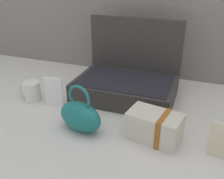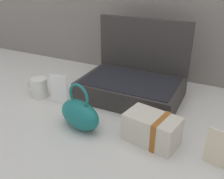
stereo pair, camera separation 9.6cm
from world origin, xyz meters
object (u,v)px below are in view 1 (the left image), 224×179
at_px(cream_toiletry_bag, 155,126).
at_px(poster_card_right, 54,92).
at_px(info_card_left, 221,141).
at_px(open_suitcase, 127,81).
at_px(coffee_mug, 32,91).
at_px(teal_pouch_handbag, 80,116).

bearing_deg(cream_toiletry_bag, poster_card_right, 169.27).
height_order(info_card_left, poster_card_right, poster_card_right).
relative_size(open_suitcase, coffee_mug, 4.10).
distance_m(teal_pouch_handbag, cream_toiletry_bag, 0.29).
xyz_separation_m(coffee_mug, poster_card_right, (0.13, -0.01, 0.02)).
bearing_deg(open_suitcase, poster_card_right, -142.65).
relative_size(cream_toiletry_bag, coffee_mug, 1.83).
relative_size(open_suitcase, teal_pouch_handbag, 2.33).
bearing_deg(coffee_mug, info_card_left, -8.91).
bearing_deg(poster_card_right, open_suitcase, 28.15).
bearing_deg(open_suitcase, teal_pouch_handbag, -103.25).
xyz_separation_m(cream_toiletry_bag, poster_card_right, (-0.49, 0.09, 0.02)).
relative_size(info_card_left, poster_card_right, 0.95).
bearing_deg(info_card_left, open_suitcase, 153.12).
distance_m(open_suitcase, poster_card_right, 0.36).
xyz_separation_m(info_card_left, poster_card_right, (-0.72, 0.12, 0.00)).
height_order(cream_toiletry_bag, poster_card_right, poster_card_right).
distance_m(teal_pouch_handbag, coffee_mug, 0.36).
bearing_deg(cream_toiletry_bag, teal_pouch_handbag, -171.53).
xyz_separation_m(teal_pouch_handbag, poster_card_right, (-0.20, 0.14, 0.01)).
relative_size(teal_pouch_handbag, cream_toiletry_bag, 0.96).
xyz_separation_m(teal_pouch_handbag, coffee_mug, (-0.33, 0.15, -0.02)).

